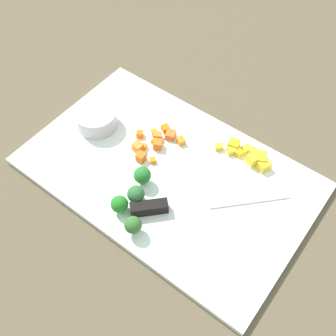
% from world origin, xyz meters
% --- Properties ---
extents(ground_plane, '(4.00, 4.00, 0.00)m').
position_xyz_m(ground_plane, '(0.00, 0.00, 0.00)').
color(ground_plane, brown).
extents(cutting_board, '(0.51, 0.32, 0.01)m').
position_xyz_m(cutting_board, '(0.00, 0.00, 0.01)').
color(cutting_board, white).
rests_on(cutting_board, ground_plane).
extents(prep_bowl, '(0.08, 0.08, 0.04)m').
position_xyz_m(prep_bowl, '(0.18, -0.01, 0.03)').
color(prep_bowl, '#BCB8BC').
rests_on(prep_bowl, cutting_board).
extents(chef_knife, '(0.21, 0.22, 0.02)m').
position_xyz_m(chef_knife, '(-0.06, 0.05, 0.02)').
color(chef_knife, silver).
rests_on(chef_knife, cutting_board).
extents(carrot_dice_0, '(0.02, 0.02, 0.02)m').
position_xyz_m(carrot_dice_0, '(0.06, 0.01, 0.02)').
color(carrot_dice_0, orange).
rests_on(carrot_dice_0, cutting_board).
extents(carrot_dice_1, '(0.02, 0.02, 0.02)m').
position_xyz_m(carrot_dice_1, '(0.08, -0.01, 0.02)').
color(carrot_dice_1, orange).
rests_on(carrot_dice_1, cutting_board).
extents(carrot_dice_2, '(0.01, 0.01, 0.01)m').
position_xyz_m(carrot_dice_2, '(0.08, -0.06, 0.02)').
color(carrot_dice_2, orange).
rests_on(carrot_dice_2, cutting_board).
extents(carrot_dice_3, '(0.02, 0.02, 0.01)m').
position_xyz_m(carrot_dice_3, '(0.02, -0.07, 0.02)').
color(carrot_dice_3, orange).
rests_on(carrot_dice_3, cutting_board).
extents(carrot_dice_4, '(0.02, 0.02, 0.01)m').
position_xyz_m(carrot_dice_4, '(0.05, -0.07, 0.02)').
color(carrot_dice_4, orange).
rests_on(carrot_dice_4, cutting_board).
extents(carrot_dice_5, '(0.02, 0.02, 0.01)m').
position_xyz_m(carrot_dice_5, '(0.09, -0.03, 0.02)').
color(carrot_dice_5, orange).
rests_on(carrot_dice_5, cutting_board).
extents(carrot_dice_6, '(0.01, 0.01, 0.01)m').
position_xyz_m(carrot_dice_6, '(0.04, -0.00, 0.02)').
color(carrot_dice_6, orange).
rests_on(carrot_dice_6, cutting_board).
extents(carrot_dice_7, '(0.01, 0.01, 0.01)m').
position_xyz_m(carrot_dice_7, '(0.07, -0.02, 0.02)').
color(carrot_dice_7, orange).
rests_on(carrot_dice_7, cutting_board).
extents(carrot_dice_8, '(0.02, 0.02, 0.01)m').
position_xyz_m(carrot_dice_8, '(0.06, -0.05, 0.02)').
color(carrot_dice_8, orange).
rests_on(carrot_dice_8, cutting_board).
extents(carrot_dice_9, '(0.02, 0.02, 0.02)m').
position_xyz_m(carrot_dice_9, '(0.05, -0.03, 0.02)').
color(carrot_dice_9, orange).
rests_on(carrot_dice_9, cutting_board).
extents(carrot_dice_10, '(0.02, 0.02, 0.01)m').
position_xyz_m(carrot_dice_10, '(0.06, -0.08, 0.02)').
color(carrot_dice_10, orange).
rests_on(carrot_dice_10, cutting_board).
extents(carrot_dice_11, '(0.01, 0.01, 0.01)m').
position_xyz_m(carrot_dice_11, '(0.06, -0.04, 0.02)').
color(carrot_dice_11, orange).
rests_on(carrot_dice_11, cutting_board).
extents(pepper_dice_0, '(0.03, 0.03, 0.02)m').
position_xyz_m(pepper_dice_0, '(-0.13, -0.11, 0.02)').
color(pepper_dice_0, yellow).
rests_on(pepper_dice_0, cutting_board).
extents(pepper_dice_1, '(0.03, 0.03, 0.02)m').
position_xyz_m(pepper_dice_1, '(-0.12, -0.12, 0.02)').
color(pepper_dice_1, yellow).
rests_on(pepper_dice_1, cutting_board).
extents(pepper_dice_2, '(0.02, 0.02, 0.02)m').
position_xyz_m(pepper_dice_2, '(-0.11, -0.11, 0.02)').
color(pepper_dice_2, yellow).
rests_on(pepper_dice_2, cutting_board).
extents(pepper_dice_3, '(0.02, 0.02, 0.02)m').
position_xyz_m(pepper_dice_3, '(-0.06, -0.12, 0.02)').
color(pepper_dice_3, yellow).
rests_on(pepper_dice_3, cutting_board).
extents(pepper_dice_4, '(0.02, 0.02, 0.01)m').
position_xyz_m(pepper_dice_4, '(-0.10, -0.13, 0.02)').
color(pepper_dice_4, yellow).
rests_on(pepper_dice_4, cutting_board).
extents(pepper_dice_5, '(0.02, 0.02, 0.01)m').
position_xyz_m(pepper_dice_5, '(-0.08, -0.11, 0.02)').
color(pepper_dice_5, yellow).
rests_on(pepper_dice_5, cutting_board).
extents(pepper_dice_6, '(0.02, 0.02, 0.01)m').
position_xyz_m(pepper_dice_6, '(-0.07, -0.11, 0.02)').
color(pepper_dice_6, yellow).
rests_on(pepper_dice_6, cutting_board).
extents(pepper_dice_7, '(0.02, 0.02, 0.01)m').
position_xyz_m(pepper_dice_7, '(-0.04, -0.10, 0.02)').
color(pepper_dice_7, yellow).
rests_on(pepper_dice_7, cutting_board).
extents(pepper_dice_8, '(0.02, 0.02, 0.01)m').
position_xyz_m(pepper_dice_8, '(-0.09, -0.13, 0.02)').
color(pepper_dice_8, yellow).
rests_on(pepper_dice_8, cutting_board).
extents(broccoli_floret_0, '(0.03, 0.03, 0.04)m').
position_xyz_m(broccoli_floret_0, '(-0.03, 0.13, 0.03)').
color(broccoli_floret_0, '#94B85C').
rests_on(broccoli_floret_0, cutting_board).
extents(broccoli_floret_1, '(0.03, 0.03, 0.04)m').
position_xyz_m(broccoli_floret_1, '(0.01, 0.08, 0.03)').
color(broccoli_floret_1, '#84AE61').
rests_on(broccoli_floret_1, cutting_board).
extents(broccoli_floret_2, '(0.03, 0.03, 0.04)m').
position_xyz_m(broccoli_floret_2, '(0.02, 0.05, 0.03)').
color(broccoli_floret_2, '#89AF6C').
rests_on(broccoli_floret_2, cutting_board).
extents(broccoli_floret_3, '(0.03, 0.03, 0.03)m').
position_xyz_m(broccoli_floret_3, '(0.01, 0.11, 0.03)').
color(broccoli_floret_3, '#94C05B').
rests_on(broccoli_floret_3, cutting_board).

